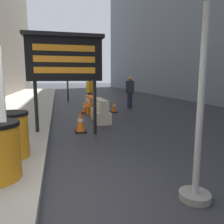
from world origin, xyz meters
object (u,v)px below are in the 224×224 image
object	(u,v)px
barrel_drum_middle	(9,135)
traffic_cone_far	(85,107)
traffic_cone_mid	(114,107)
pedestrian_passerby	(130,90)
jersey_barrier_orange_near	(92,105)
traffic_light_near_curb	(67,60)
jersey_barrier_cream	(100,111)
message_board	(65,59)
pedestrian_worker	(90,89)
traffic_cone_near	(81,122)

from	to	relation	value
barrel_drum_middle	traffic_cone_far	size ratio (longest dim) A/B	1.55
traffic_cone_mid	traffic_cone_far	size ratio (longest dim) A/B	1.04
barrel_drum_middle	pedestrian_passerby	bearing A→B (deg)	55.63
jersey_barrier_orange_near	traffic_light_near_curb	size ratio (longest dim) A/B	0.43
jersey_barrier_orange_near	traffic_cone_far	distance (m)	0.38
traffic_light_near_curb	pedestrian_passerby	size ratio (longest dim) A/B	2.29
traffic_cone_mid	pedestrian_passerby	size ratio (longest dim) A/B	0.34
jersey_barrier_cream	traffic_cone_mid	world-z (taller)	jersey_barrier_cream
message_board	pedestrian_worker	bearing A→B (deg)	75.81
traffic_cone_near	jersey_barrier_orange_near	bearing A→B (deg)	76.06
traffic_cone_far	traffic_light_near_curb	world-z (taller)	traffic_light_near_curb
traffic_cone_mid	pedestrian_passerby	distance (m)	1.91
barrel_drum_middle	message_board	bearing A→B (deg)	59.39
pedestrian_worker	traffic_cone_mid	bearing A→B (deg)	2.23
pedestrian_worker	message_board	bearing A→B (deg)	-29.36
traffic_cone_mid	pedestrian_passerby	world-z (taller)	pedestrian_passerby
traffic_cone_mid	traffic_cone_far	bearing A→B (deg)	172.80
message_board	pedestrian_worker	xyz separation A→B (m)	(1.62, 6.40, -1.21)
jersey_barrier_cream	jersey_barrier_orange_near	bearing A→B (deg)	90.00
traffic_cone_near	pedestrian_worker	size ratio (longest dim) A/B	0.39
pedestrian_worker	traffic_cone_far	bearing A→B (deg)	-29.55
barrel_drum_middle	traffic_cone_mid	bearing A→B (deg)	58.35
barrel_drum_middle	traffic_cone_near	world-z (taller)	barrel_drum_middle
traffic_light_near_curb	traffic_cone_far	bearing A→B (deg)	-84.52
barrel_drum_middle	traffic_cone_near	size ratio (longest dim) A/B	1.34
traffic_light_near_curb	pedestrian_passerby	world-z (taller)	traffic_light_near_curb
pedestrian_worker	pedestrian_passerby	distance (m)	2.43
traffic_cone_far	pedestrian_passerby	distance (m)	2.96
jersey_barrier_orange_near	pedestrian_worker	xyz separation A→B (m)	(0.25, 2.29, 0.66)
barrel_drum_middle	traffic_cone_near	bearing A→B (deg)	55.18
traffic_light_near_curb	pedestrian_worker	bearing A→B (deg)	-70.12
traffic_cone_near	pedestrian_passerby	world-z (taller)	pedestrian_passerby
jersey_barrier_orange_near	traffic_light_near_curb	xyz separation A→B (m)	(-0.89, 5.45, 2.56)
message_board	pedestrian_passerby	xyz separation A→B (m)	(3.66, 5.09, -1.18)
traffic_light_near_curb	pedestrian_worker	distance (m)	3.85
jersey_barrier_cream	traffic_cone_mid	bearing A→B (deg)	61.38
jersey_barrier_cream	pedestrian_passerby	world-z (taller)	pedestrian_passerby
jersey_barrier_orange_near	pedestrian_worker	distance (m)	2.40
traffic_cone_far	pedestrian_passerby	size ratio (longest dim) A/B	0.33
barrel_drum_middle	traffic_cone_near	xyz separation A→B (m)	(1.60, 2.30, -0.29)
jersey_barrier_cream	traffic_cone_far	world-z (taller)	jersey_barrier_cream
traffic_cone_near	traffic_cone_far	xyz separation A→B (m)	(0.58, 3.70, -0.05)
pedestrian_worker	traffic_cone_near	bearing A→B (deg)	-26.24
traffic_cone_mid	pedestrian_passerby	bearing A→B (deg)	44.97
traffic_cone_mid	jersey_barrier_orange_near	bearing A→B (deg)	165.97
pedestrian_passerby	jersey_barrier_cream	bearing A→B (deg)	-105.46
traffic_cone_mid	pedestrian_worker	xyz separation A→B (m)	(-0.80, 2.56, 0.72)
traffic_cone_near	pedestrian_passerby	bearing A→B (deg)	55.84
traffic_cone_near	traffic_light_near_curb	size ratio (longest dim) A/B	0.17
message_board	traffic_cone_near	size ratio (longest dim) A/B	4.37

